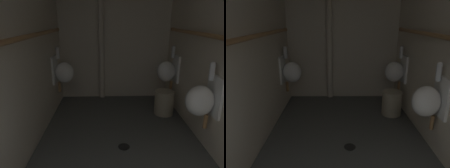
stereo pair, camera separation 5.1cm
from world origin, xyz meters
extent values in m
cube|color=#4C4F4C|center=(0.00, 1.81, -0.04)|extent=(2.14, 3.75, 0.08)
cube|color=beige|center=(-1.04, 1.81, 1.20)|extent=(0.06, 3.75, 2.40)
cube|color=beige|center=(0.00, 3.66, 1.20)|extent=(2.14, 0.06, 2.40)
ellipsoid|color=white|center=(-0.84, 3.09, 0.63)|extent=(0.30, 0.26, 0.34)
cube|color=white|center=(-0.99, 3.09, 0.68)|extent=(0.03, 0.30, 0.44)
cylinder|color=silver|center=(-0.93, 3.09, 0.94)|extent=(0.06, 0.06, 0.16)
sphere|color=silver|center=(-0.93, 3.09, 1.03)|extent=(0.06, 0.06, 0.06)
cylinder|color=#9E7042|center=(-0.94, 3.09, 0.38)|extent=(0.04, 0.04, 0.16)
ellipsoid|color=white|center=(0.84, 1.83, 0.63)|extent=(0.30, 0.26, 0.34)
cube|color=white|center=(0.99, 1.83, 0.68)|extent=(0.03, 0.30, 0.44)
cylinder|color=silver|center=(0.93, 1.83, 0.94)|extent=(0.06, 0.06, 0.16)
sphere|color=silver|center=(0.93, 1.83, 1.03)|extent=(0.06, 0.06, 0.06)
cylinder|color=#9E7042|center=(0.94, 1.83, 0.38)|extent=(0.04, 0.04, 0.16)
ellipsoid|color=white|center=(0.84, 3.10, 0.63)|extent=(0.30, 0.26, 0.34)
cube|color=white|center=(0.99, 3.10, 0.68)|extent=(0.03, 0.30, 0.44)
cylinder|color=silver|center=(0.93, 3.10, 0.94)|extent=(0.06, 0.06, 0.16)
sphere|color=silver|center=(0.93, 3.10, 1.03)|extent=(0.06, 0.06, 0.06)
cylinder|color=#9E7042|center=(0.94, 3.10, 0.38)|extent=(0.04, 0.04, 0.16)
cylinder|color=#9E7042|center=(-0.95, 1.84, 1.30)|extent=(0.05, 2.89, 0.05)
sphere|color=#9E7042|center=(-0.95, 3.29, 1.30)|extent=(0.06, 0.06, 0.06)
cylinder|color=#9E7042|center=(0.95, 1.84, 1.30)|extent=(0.05, 2.92, 0.05)
sphere|color=#9E7042|center=(0.95, 3.30, 1.30)|extent=(0.06, 0.06, 0.06)
cylinder|color=beige|center=(-0.24, 3.55, 1.20)|extent=(0.11, 0.11, 2.35)
cylinder|color=black|center=(0.04, 1.93, 0.00)|extent=(0.14, 0.14, 0.01)
cylinder|color=#9E937A|center=(0.76, 2.83, 0.19)|extent=(0.30, 0.30, 0.39)
camera|label=1|loc=(-0.16, -0.20, 1.48)|focal=33.12mm
camera|label=2|loc=(-0.11, -0.20, 1.48)|focal=33.12mm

